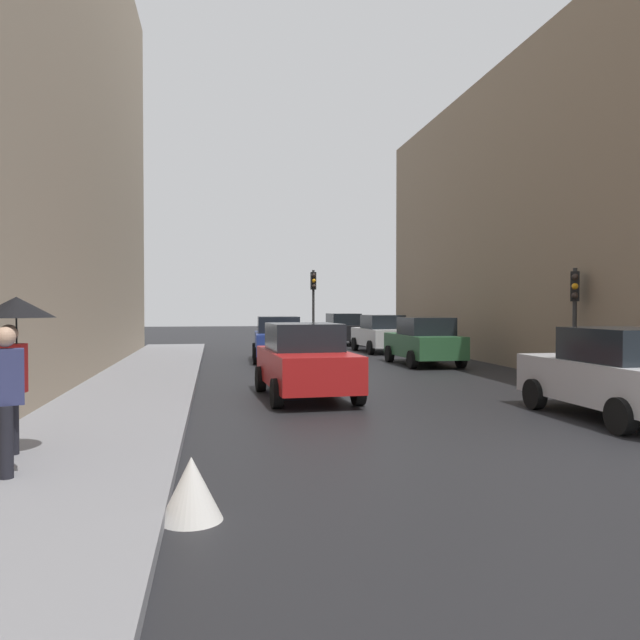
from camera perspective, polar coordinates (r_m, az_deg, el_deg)
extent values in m
plane|color=black|center=(9.42, 22.75, -12.16)|extent=(120.00, 120.00, 0.00)
cube|color=gray|center=(14.02, -17.71, -7.37)|extent=(2.93, 40.00, 0.16)
cube|color=gray|center=(28.07, 26.30, 8.06)|extent=(12.00, 24.05, 11.10)
cylinder|color=#2D2D2D|center=(30.04, -0.61, 0.86)|extent=(0.12, 0.12, 3.91)
cube|color=black|center=(30.06, -0.61, 3.60)|extent=(0.24, 0.30, 0.84)
cube|color=yellow|center=(30.06, -0.61, -0.86)|extent=(0.20, 0.16, 0.24)
sphere|color=#2D231E|center=(29.89, -0.55, 4.12)|extent=(0.18, 0.18, 0.18)
sphere|color=orange|center=(29.87, -0.55, 3.62)|extent=(0.18, 0.18, 0.18)
sphere|color=#2D231E|center=(29.86, -0.55, 3.12)|extent=(0.18, 0.18, 0.18)
cylinder|color=#2D2D2D|center=(18.99, 22.26, -0.47)|extent=(0.12, 0.12, 3.25)
cube|color=black|center=(18.99, 22.29, 2.86)|extent=(0.36, 0.38, 0.84)
cube|color=yellow|center=(19.02, 22.24, -2.20)|extent=(0.25, 0.24, 0.24)
sphere|color=#2D231E|center=(18.81, 22.30, 3.67)|extent=(0.18, 0.18, 0.18)
sphere|color=orange|center=(18.80, 22.29, 2.88)|extent=(0.18, 0.18, 0.18)
sphere|color=#2D231E|center=(18.79, 22.29, 2.08)|extent=(0.18, 0.18, 0.18)
cube|color=black|center=(35.18, 2.06, -1.09)|extent=(1.94, 4.26, 0.80)
cube|color=black|center=(34.91, 2.16, 0.07)|extent=(1.67, 2.05, 0.64)
cylinder|color=black|center=(36.31, 0.17, -1.65)|extent=(0.24, 0.65, 0.64)
cylinder|color=black|center=(36.72, 2.92, -1.62)|extent=(0.24, 0.65, 0.64)
cylinder|color=black|center=(33.68, 1.11, -1.88)|extent=(0.24, 0.65, 0.64)
cylinder|color=black|center=(34.12, 4.06, -1.84)|extent=(0.24, 0.65, 0.64)
cube|color=navy|center=(24.71, -3.83, -2.10)|extent=(2.01, 4.28, 0.80)
cube|color=black|center=(24.93, -3.86, -0.41)|extent=(1.70, 2.08, 0.64)
cylinder|color=black|center=(23.46, -1.46, -3.25)|extent=(0.25, 0.65, 0.64)
cylinder|color=black|center=(23.36, -5.87, -3.28)|extent=(0.25, 0.65, 0.64)
cylinder|color=black|center=(26.14, -2.01, -2.79)|extent=(0.25, 0.65, 0.64)
cylinder|color=black|center=(26.05, -5.97, -2.81)|extent=(0.25, 0.65, 0.64)
cube|color=#2D6038|center=(23.39, 9.44, -2.30)|extent=(1.86, 4.23, 0.80)
cube|color=black|center=(23.12, 9.66, -0.56)|extent=(1.63, 2.02, 0.64)
cylinder|color=black|center=(24.41, 6.37, -3.08)|extent=(0.23, 0.64, 0.64)
cylinder|color=black|center=(24.99, 10.32, -2.99)|extent=(0.23, 0.64, 0.64)
cylinder|color=black|center=(21.85, 8.43, -3.60)|extent=(0.23, 0.64, 0.64)
cylinder|color=black|center=(22.50, 12.78, -3.48)|extent=(0.23, 0.64, 0.64)
cube|color=red|center=(14.77, -1.32, -4.37)|extent=(2.02, 4.29, 0.80)
cube|color=black|center=(14.96, -1.51, -1.53)|extent=(1.71, 2.08, 0.64)
cylinder|color=black|center=(13.72, 3.52, -6.49)|extent=(0.25, 0.65, 0.64)
cylinder|color=black|center=(13.34, -3.98, -6.71)|extent=(0.25, 0.65, 0.64)
cylinder|color=black|center=(16.31, 0.85, -5.25)|extent=(0.25, 0.65, 0.64)
cylinder|color=black|center=(15.99, -5.46, -5.38)|extent=(0.25, 0.65, 0.64)
cube|color=#BCBCC1|center=(13.30, 25.39, -5.12)|extent=(1.93, 4.25, 0.80)
cube|color=black|center=(13.04, 26.08, -2.08)|extent=(1.66, 2.05, 0.64)
cylinder|color=black|center=(13.96, 19.05, -6.42)|extent=(0.24, 0.65, 0.64)
cylinder|color=black|center=(14.95, 25.03, -5.96)|extent=(0.24, 0.65, 0.64)
cylinder|color=black|center=(11.74, 25.81, -7.93)|extent=(0.24, 0.65, 0.64)
cube|color=silver|center=(29.50, 5.58, -1.55)|extent=(1.96, 4.27, 0.80)
cube|color=black|center=(29.24, 5.73, -0.16)|extent=(1.68, 2.06, 0.64)
cylinder|color=black|center=(30.57, 3.21, -2.20)|extent=(0.24, 0.65, 0.64)
cylinder|color=black|center=(31.08, 6.42, -2.15)|extent=(0.24, 0.65, 0.64)
cylinder|color=black|center=(27.98, 4.65, -2.52)|extent=(0.24, 0.65, 0.64)
cylinder|color=black|center=(28.54, 8.12, -2.46)|extent=(0.24, 0.65, 0.64)
cylinder|color=black|center=(9.52, -26.29, -8.46)|extent=(0.16, 0.16, 0.85)
cylinder|color=black|center=(9.34, -26.73, -8.66)|extent=(0.16, 0.16, 0.85)
cube|color=red|center=(9.33, -26.56, -3.98)|extent=(0.42, 0.29, 0.66)
sphere|color=tan|center=(9.30, -26.58, -1.10)|extent=(0.24, 0.24, 0.24)
cylinder|color=black|center=(9.28, -25.99, -2.46)|extent=(0.02, 0.02, 0.90)
cone|color=black|center=(9.26, -26.03, 1.06)|extent=(1.00, 1.00, 0.28)
cylinder|color=black|center=(8.46, -26.78, -9.69)|extent=(0.16, 0.16, 0.85)
cylinder|color=black|center=(8.26, -26.78, -9.95)|extent=(0.16, 0.16, 0.85)
cube|color=navy|center=(8.25, -26.83, -4.66)|extent=(0.46, 0.37, 0.66)
sphere|color=tan|center=(8.22, -26.86, -1.40)|extent=(0.24, 0.24, 0.24)
cone|color=silver|center=(6.66, -11.68, -14.86)|extent=(0.64, 0.64, 0.65)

